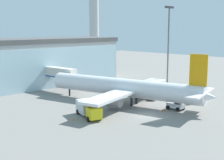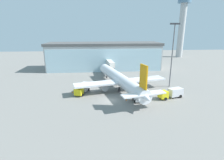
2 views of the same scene
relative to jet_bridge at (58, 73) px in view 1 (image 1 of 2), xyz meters
name	(u,v)px [view 1 (image 1 of 2)]	position (x,y,z in m)	size (l,w,h in m)	color
ground	(147,115)	(-2.05, -30.29, -4.50)	(240.00, 240.00, 0.00)	gray
terminal_building	(27,62)	(-2.05, 11.49, 1.92)	(54.63, 16.35, 12.82)	#A6A6A6
jet_bridge	(58,73)	(0.00, 0.00, 0.00)	(3.36, 11.52, 5.89)	beige
control_tower	(94,8)	(53.13, 46.21, 20.19)	(8.97, 8.97, 40.43)	#B3B3B3
apron_light_mast	(168,42)	(18.91, -19.73, 7.69)	(3.20, 0.40, 20.80)	#59595E
airplane	(125,88)	(1.68, -21.45, -1.12)	(29.79, 37.55, 10.98)	silver
catering_truck	(88,109)	(-10.17, -23.43, -3.03)	(4.42, 7.62, 2.65)	yellow
fuel_truck	(195,93)	(15.35, -29.74, -3.03)	(7.62, 4.23, 2.65)	yellow
baggage_cart	(151,98)	(8.38, -23.01, -4.00)	(3.16, 3.05, 1.50)	slate
pushback_tug	(176,105)	(5.10, -31.65, -3.52)	(2.20, 3.23, 2.30)	silver
safety_cone_nose	(163,110)	(2.28, -30.59, -4.22)	(0.36, 0.36, 0.55)	orange
safety_cone_wingtip	(73,119)	(-13.33, -23.31, -4.22)	(0.36, 0.36, 0.55)	orange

